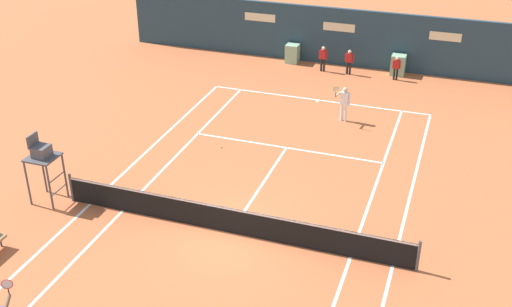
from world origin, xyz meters
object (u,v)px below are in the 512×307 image
ball_kid_left_post (323,57)px  tennis_ball_near_service_line (221,147)px  ball_kid_right_post (396,67)px  umpire_chair (42,157)px  ball_kid_centre_post (349,60)px  player_on_baseline (344,101)px

ball_kid_left_post → tennis_ball_near_service_line: ball_kid_left_post is taller
tennis_ball_near_service_line → ball_kid_right_post: bearing=60.7°
umpire_chair → ball_kid_centre_post: (7.46, 15.88, -0.98)m
umpire_chair → ball_kid_centre_post: umpire_chair is taller
ball_kid_right_post → ball_kid_left_post: 3.88m
ball_kid_left_post → ball_kid_right_post: bearing=-173.8°
ball_kid_right_post → ball_kid_left_post: ball_kid_left_post is taller
ball_kid_right_post → ball_kid_left_post: bearing=-2.6°
ball_kid_left_post → player_on_baseline: bearing=118.3°
player_on_baseline → ball_kid_centre_post: player_on_baseline is taller
umpire_chair → tennis_ball_near_service_line: 7.37m
player_on_baseline → ball_kid_left_post: bearing=-59.1°
ball_kid_right_post → ball_kid_left_post: (-3.88, -0.00, 0.07)m
umpire_chair → player_on_baseline: size_ratio=1.40×
ball_kid_left_post → tennis_ball_near_service_line: 10.30m
umpire_chair → ball_kid_right_post: bearing=148.0°
umpire_chair → ball_kid_left_post: size_ratio=1.86×
player_on_baseline → tennis_ball_near_service_line: player_on_baseline is taller
umpire_chair → ball_kid_left_post: 17.02m
player_on_baseline → tennis_ball_near_service_line: (-4.18, -4.25, -0.92)m
ball_kid_centre_post → ball_kid_left_post: (-1.41, -0.00, 0.02)m
umpire_chair → player_on_baseline: umpire_chair is taller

